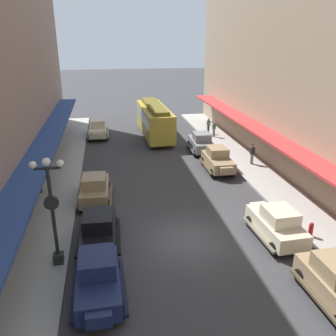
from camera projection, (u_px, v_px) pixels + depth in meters
name	position (u px, v px, depth m)	size (l,w,h in m)	color
ground_plane	(188.00, 240.00, 18.59)	(200.00, 200.00, 0.00)	#38383A
sidewalk_left	(39.00, 253.00, 17.35)	(3.00, 60.00, 0.15)	#A8A59E
sidewalk_right	(319.00, 226.00, 19.78)	(3.00, 60.00, 0.15)	#A8A59E
parked_car_0	(277.00, 223.00, 18.34)	(2.28, 4.31, 1.84)	beige
parked_car_1	(95.00, 188.00, 22.55)	(2.27, 4.31, 1.84)	#997F5B
parked_car_2	(201.00, 142.00, 32.21)	(2.27, 4.31, 1.84)	slate
parked_car_3	(218.00, 159.00, 27.78)	(2.18, 4.27, 1.84)	#997F5B
parked_car_4	(99.00, 228.00, 17.86)	(2.26, 4.30, 1.84)	black
parked_car_5	(98.00, 277.00, 14.24)	(2.20, 4.28, 1.84)	#19234C
parked_car_7	(98.00, 129.00, 36.78)	(2.23, 4.29, 1.84)	beige
streetcar	(154.00, 119.00, 36.61)	(2.77, 9.67, 3.46)	gold
lamp_post_with_clock	(52.00, 208.00, 15.47)	(1.42, 0.44, 5.16)	black
fire_hydrant	(311.00, 229.00, 18.49)	(0.24, 0.24, 0.82)	#B21E19
pedestrian_0	(252.00, 154.00, 28.76)	(0.36, 0.28, 1.67)	slate
pedestrian_1	(39.00, 180.00, 23.52)	(0.36, 0.28, 1.67)	#4C4238
pedestrian_2	(208.00, 126.00, 37.76)	(0.36, 0.24, 1.64)	#2D2D33
pedestrian_3	(214.00, 129.00, 36.50)	(0.36, 0.24, 1.64)	slate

